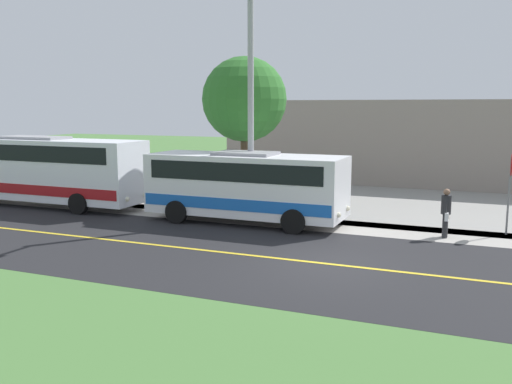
{
  "coord_description": "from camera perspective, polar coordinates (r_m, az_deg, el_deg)",
  "views": [
    {
      "loc": [
        15.29,
        4.22,
        4.52
      ],
      "look_at": [
        -3.5,
        -3.62,
        1.4
      ],
      "focal_mm": 39.32,
      "sensor_mm": 36.0,
      "label": 1
    }
  ],
  "objects": [
    {
      "name": "ground_plane",
      "position": [
        16.49,
        6.99,
        -7.26
      ],
      "size": [
        120.0,
        120.0,
        0.0
      ],
      "primitive_type": "plane",
      "color": "#477238"
    },
    {
      "name": "road_surface",
      "position": [
        16.49,
        6.99,
        -7.24
      ],
      "size": [
        8.0,
        100.0,
        0.01
      ],
      "primitive_type": "cube",
      "color": "black",
      "rests_on": "ground"
    },
    {
      "name": "sidewalk",
      "position": [
        21.4,
        10.77,
        -3.63
      ],
      "size": [
        2.4,
        100.0,
        0.01
      ],
      "primitive_type": "cube",
      "color": "#9E9991",
      "rests_on": "ground"
    },
    {
      "name": "parking_lot_surface",
      "position": [
        28.08,
        19.84,
        -1.07
      ],
      "size": [
        14.0,
        36.0,
        0.01
      ],
      "primitive_type": "cube",
      "color": "gray",
      "rests_on": "ground"
    },
    {
      "name": "road_centre_line",
      "position": [
        16.49,
        6.99,
        -7.23
      ],
      "size": [
        0.16,
        100.0,
        0.0
      ],
      "primitive_type": "cube",
      "color": "gold",
      "rests_on": "ground"
    },
    {
      "name": "shuttle_bus_front",
      "position": [
        21.89,
        -1.04,
        0.87
      ],
      "size": [
        2.78,
        7.87,
        2.78
      ],
      "color": "white",
      "rests_on": "ground"
    },
    {
      "name": "transit_bus_rear",
      "position": [
        27.75,
        -21.54,
        2.35
      ],
      "size": [
        2.61,
        11.06,
        3.17
      ],
      "color": "white",
      "rests_on": "ground"
    },
    {
      "name": "pedestrian_with_bags",
      "position": [
        20.48,
        18.76,
        -1.88
      ],
      "size": [
        0.72,
        0.34,
        1.71
      ],
      "color": "#262628",
      "rests_on": "ground"
    },
    {
      "name": "stop_sign",
      "position": [
        21.56,
        24.44,
        1.12
      ],
      "size": [
        0.76,
        0.07,
        2.88
      ],
      "color": "slate",
      "rests_on": "ground"
    },
    {
      "name": "street_light_pole",
      "position": [
        21.97,
        -0.66,
        9.58
      ],
      "size": [
        1.97,
        0.24,
        8.87
      ],
      "color": "#9E9EA3",
      "rests_on": "ground"
    },
    {
      "name": "tree_curbside",
      "position": [
        24.8,
        -1.19,
        9.36
      ],
      "size": [
        3.71,
        3.71,
        6.68
      ],
      "color": "brown",
      "rests_on": "ground"
    },
    {
      "name": "commercial_building",
      "position": [
        37.04,
        15.54,
        5.18
      ],
      "size": [
        10.0,
        21.21,
        4.88
      ],
      "primitive_type": "cube",
      "color": "gray",
      "rests_on": "ground"
    }
  ]
}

